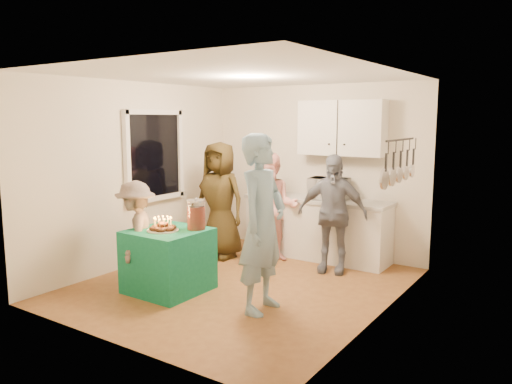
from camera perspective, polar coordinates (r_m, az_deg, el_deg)
The scene contains 19 objects.
floor at distance 6.42m, azimuth -1.77°, elevation -10.60°, with size 4.00×4.00×0.00m, color brown.
ceiling at distance 6.09m, azimuth -1.88°, elevation 13.21°, with size 4.00×4.00×0.00m, color white.
back_wall at distance 7.82m, azimuth 6.74°, elevation 2.56°, with size 3.60×3.60×0.00m, color silver.
left_wall at distance 7.31m, azimuth -13.39°, elevation 1.98°, with size 4.00×4.00×0.00m, color silver.
right_wall at distance 5.29m, azimuth 14.25°, elevation -0.44°, with size 4.00×4.00×0.00m, color silver.
window_night at distance 7.47m, azimuth -11.61°, elevation 4.10°, with size 0.04×1.00×1.20m, color black.
counter at distance 7.61m, azimuth 6.94°, elevation -4.25°, with size 2.20×0.58×0.86m, color white.
countertop at distance 7.52m, azimuth 7.00°, elevation -0.87°, with size 2.24×0.62×0.05m, color beige.
upper_cabinet at distance 7.43m, azimuth 9.76°, elevation 7.21°, with size 1.30×0.30×0.80m, color white.
pot_rack at distance 5.94m, azimuth 15.90°, elevation 3.36°, with size 0.12×1.00×0.60m, color black.
microwave at distance 7.41m, azimuth 8.32°, elevation 0.38°, with size 0.56×0.38×0.31m, color white.
party_table at distance 6.21m, azimuth -9.98°, elevation -7.70°, with size 0.85×0.85×0.76m, color #106D48.
donut_cake at distance 6.05m, azimuth -10.61°, elevation -3.56°, with size 0.38×0.38×0.18m, color #381C0C, non-canonical shape.
punch_jar at distance 6.06m, azimuth -6.86°, elevation -2.69°, with size 0.22×0.22×0.34m, color #B5290E.
man_birthday at distance 5.37m, azimuth 0.73°, elevation -3.64°, with size 0.71×0.46×1.94m, color #80A4BB.
woman_back_left at distance 7.51m, azimuth -4.18°, elevation -0.93°, with size 0.85×0.56×1.75m, color #503E16.
woman_back_center at distance 7.32m, azimuth 1.87°, elevation -1.75°, with size 0.78×0.60×1.60m, color pink.
woman_back_right at distance 6.85m, azimuth 8.70°, elevation -2.45°, with size 0.95×0.40×1.62m, color black.
child_near_left at distance 6.38m, azimuth -13.51°, elevation -4.72°, with size 0.86×0.50×1.33m, color #645550.
Camera 1 is at (3.53, -4.93, 2.09)m, focal length 35.00 mm.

